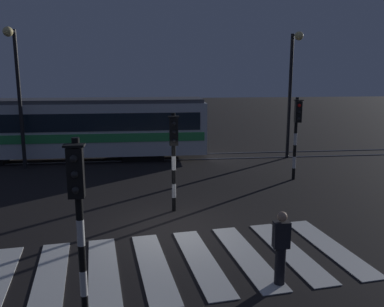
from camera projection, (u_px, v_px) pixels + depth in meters
name	position (u px, v px, depth m)	size (l,w,h in m)	color
ground_plane	(172.00, 229.00, 12.38)	(120.00, 120.00, 0.00)	black
rail_near	(159.00, 160.00, 21.85)	(80.00, 0.12, 0.03)	#59595E
rail_far	(158.00, 155.00, 23.25)	(80.00, 0.12, 0.03)	#59595E
crosswalk_zebra	(178.00, 263.00, 10.19)	(9.54, 4.89, 0.02)	silver
traffic_light_kerb_mid_left	(78.00, 205.00, 7.36)	(0.36, 0.42, 3.56)	black
traffic_light_corner_far_right	(297.00, 126.00, 17.52)	(0.36, 0.42, 3.60)	black
traffic_light_median_centre	(174.00, 148.00, 13.49)	(0.36, 0.42, 3.36)	black
street_lamp_trackside_left	(16.00, 81.00, 18.96)	(0.44, 1.21, 6.60)	black
street_lamp_trackside_right	(292.00, 80.00, 21.44)	(0.44, 1.21, 6.62)	black
tram	(65.00, 128.00, 21.64)	(15.01, 2.58, 4.15)	silver
pedestrian_waiting_at_kerb	(281.00, 248.00, 9.04)	(0.36, 0.24, 1.71)	black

